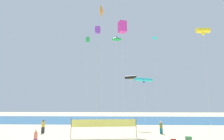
{
  "coord_description": "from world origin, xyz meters",
  "views": [
    {
      "loc": [
        2.65,
        -16.1,
        4.45
      ],
      "look_at": [
        1.7,
        11.33,
        8.92
      ],
      "focal_mm": 30.46,
      "sensor_mm": 36.0,
      "label": 1
    }
  ],
  "objects": [
    {
      "name": "beachgoer_mustard_shirt",
      "position": [
        -7.98,
        11.09,
        0.98
      ],
      "size": [
        0.42,
        0.42,
        1.84
      ],
      "rotation": [
        0.0,
        0.0,
        4.04
      ],
      "color": "#2D2D33",
      "rests_on": "ground"
    },
    {
      "name": "volleyball_net",
      "position": [
        0.81,
        8.09,
        1.64
      ],
      "size": [
        8.06,
        0.92,
        2.4
      ],
      "color": "#4C4C51",
      "rests_on": "ground"
    },
    {
      "name": "kite_green_box",
      "position": [
        -2.79,
        16.1,
        15.14
      ],
      "size": [
        0.57,
        0.57,
        15.64
      ],
      "color": "silver",
      "rests_on": "ground"
    },
    {
      "name": "kite_yellow_tube",
      "position": [
        13.85,
        8.25,
        13.61
      ],
      "size": [
        1.69,
        0.7,
        14.01
      ],
      "color": "silver",
      "rests_on": "ground"
    },
    {
      "name": "kite_cyan_diamond",
      "position": [
        8.67,
        14.13,
        14.5
      ],
      "size": [
        0.91,
        0.92,
        14.91
      ],
      "color": "silver",
      "rests_on": "ground"
    },
    {
      "name": "beachgoer_coral_shirt",
      "position": [
        -5.73,
        3.55,
        0.84
      ],
      "size": [
        0.36,
        0.36,
        1.57
      ],
      "rotation": [
        0.0,
        0.0,
        3.12
      ],
      "color": "#7A3872",
      "rests_on": "ground"
    },
    {
      "name": "kite_pink_diamond",
      "position": [
        2.2,
        11.79,
        19.47
      ],
      "size": [
        0.51,
        0.52,
        21.48
      ],
      "color": "silver",
      "rests_on": "ground"
    },
    {
      "name": "kite_violet_box",
      "position": [
        -0.7,
        13.24,
        15.83
      ],
      "size": [
        0.85,
        0.85,
        16.42
      ],
      "color": "silver",
      "rests_on": "ground"
    },
    {
      "name": "kite_black_tube",
      "position": [
        4.81,
        17.73,
        8.6
      ],
      "size": [
        2.08,
        1.29,
        8.89
      ],
      "color": "silver",
      "rests_on": "ground"
    },
    {
      "name": "kite_orange_delta",
      "position": [
        0.45,
        8.06,
        16.53
      ],
      "size": [
        0.43,
        1.63,
        17.36
      ],
      "color": "silver",
      "rests_on": "ground"
    },
    {
      "name": "kite_magenta_box",
      "position": [
        3.09,
        3.54,
        12.38
      ],
      "size": [
        1.0,
        1.0,
        13.0
      ],
      "color": "silver",
      "rests_on": "ground"
    },
    {
      "name": "ocean_band",
      "position": [
        0.0,
        30.57,
        0.0
      ],
      "size": [
        120.0,
        20.0,
        0.01
      ],
      "primitive_type": "cube",
      "color": "#28608C",
      "rests_on": "ground"
    },
    {
      "name": "beachgoer_olive_shirt",
      "position": [
        8.43,
        10.99,
        0.92
      ],
      "size": [
        0.39,
        0.39,
        1.72
      ],
      "rotation": [
        0.0,
        0.0,
        1.02
      ],
      "color": "#19727A",
      "rests_on": "ground"
    },
    {
      "name": "kite_green_inflatable",
      "position": [
        2.35,
        17.13,
        15.53
      ],
      "size": [
        1.87,
        0.76,
        16.05
      ],
      "color": "silver",
      "rests_on": "ground"
    },
    {
      "name": "kite_cyan_tube",
      "position": [
        5.6,
        6.09,
        6.89
      ],
      "size": [
        2.21,
        1.49,
        7.1
      ],
      "color": "silver",
      "rests_on": "ground"
    }
  ]
}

